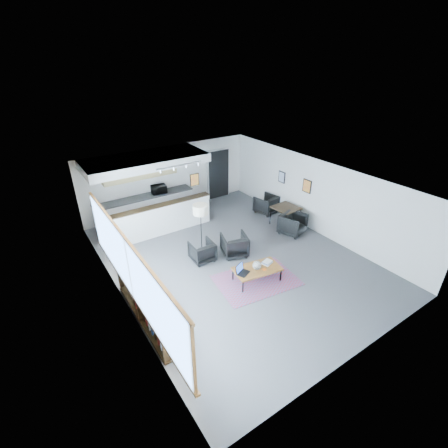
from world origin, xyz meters
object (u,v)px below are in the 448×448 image
floor_lamp (200,211)px  armchair_right (234,244)px  coffee_table (257,269)px  laptop (241,270)px  dining_chair_far (266,205)px  microwave (159,188)px  dining_chair_near (293,225)px  dining_table (286,209)px  ceramic_pot (257,265)px  armchair_left (202,251)px  book_stack (267,262)px

floor_lamp → armchair_right: bearing=-46.3°
coffee_table → laptop: size_ratio=3.20×
floor_lamp → dining_chair_far: size_ratio=2.43×
dining_chair_far → microwave: bearing=-42.5°
coffee_table → dining_chair_near: dining_chair_near is taller
laptop → dining_table: bearing=5.0°
laptop → ceramic_pot: 0.47m
armchair_left → dining_chair_far: (3.86, 1.53, -0.01)m
dining_table → dining_chair_near: (-0.22, -0.62, -0.31)m
book_stack → ceramic_pot: bearing=-173.5°
ceramic_pot → armchair_left: (-0.73, 1.76, -0.20)m
microwave → coffee_table: bearing=-77.8°
coffee_table → dining_chair_far: 4.50m
floor_lamp → microwave: bearing=90.2°
armchair_left → dining_table: 3.78m
ceramic_pot → book_stack: bearing=6.5°
laptop → floor_lamp: (-0.01, 2.16, 0.93)m
armchair_left → dining_chair_far: armchair_left is taller
armchair_right → dining_chair_near: armchair_right is taller
book_stack → microwave: 5.54m
dining_chair_near → laptop: bearing=-175.9°
dining_table → microwave: size_ratio=1.63×
coffee_table → ceramic_pot: 0.16m
book_stack → dining_chair_near: size_ratio=0.49×
ceramic_pot → microwave: bearing=95.0°
armchair_left → microwave: size_ratio=1.26×
armchair_right → microwave: (-0.76, 4.00, 0.73)m
ceramic_pot → coffee_table: bearing=37.7°
microwave → floor_lamp: bearing=-83.0°
armchair_right → dining_chair_near: size_ratio=1.11×
microwave → book_stack: bearing=-73.8°
book_stack → dining_chair_far: size_ratio=0.51×
dining_chair_far → microwave: 4.28m
dining_chair_near → dining_table: bearing=51.8°
book_stack → laptop: bearing=176.6°
dining_chair_far → microwave: microwave is taller
floor_lamp → laptop: bearing=-89.8°
coffee_table → armchair_right: (0.25, 1.45, -0.00)m
floor_lamp → book_stack: bearing=-68.2°
book_stack → armchair_left: armchair_left is taller
coffee_table → armchair_left: size_ratio=1.98×
floor_lamp → dining_chair_far: bearing=16.1°
dining_chair_far → laptop: bearing=30.3°
book_stack → armchair_left: size_ratio=0.49×
ceramic_pot → book_stack: ceramic_pot is taller
armchair_right → dining_chair_far: (2.84, 1.82, -0.05)m
laptop → armchair_right: (0.74, 1.37, -0.11)m
ceramic_pot → armchair_left: bearing=112.6°
ceramic_pot → armchair_left: 1.92m
coffee_table → dining_chair_near: 3.12m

